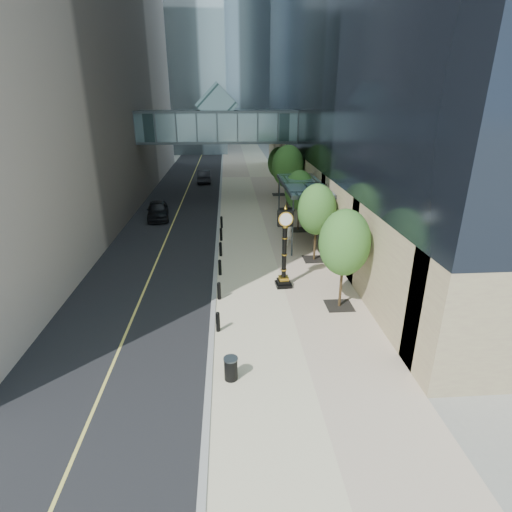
# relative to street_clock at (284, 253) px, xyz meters

# --- Properties ---
(ground) EXTENTS (320.00, 320.00, 0.00)m
(ground) POSITION_rel_street_clock_xyz_m (-0.99, -5.58, -2.10)
(ground) COLOR gray
(ground) RESTS_ON ground
(road) EXTENTS (8.00, 180.00, 0.02)m
(road) POSITION_rel_street_clock_xyz_m (-7.99, 34.42, -2.09)
(road) COLOR black
(road) RESTS_ON ground
(sidewalk) EXTENTS (8.00, 180.00, 0.06)m
(sidewalk) POSITION_rel_street_clock_xyz_m (0.01, 34.42, -2.07)
(sidewalk) COLOR beige
(sidewalk) RESTS_ON ground
(curb) EXTENTS (0.25, 180.00, 0.07)m
(curb) POSITION_rel_street_clock_xyz_m (-3.99, 34.42, -2.07)
(curb) COLOR gray
(curb) RESTS_ON ground
(distant_tower_c) EXTENTS (22.00, 22.00, 65.00)m
(distant_tower_c) POSITION_rel_street_clock_xyz_m (-6.99, 114.42, 30.40)
(distant_tower_c) COLOR #A3BDCD
(distant_tower_c) RESTS_ON ground
(skywalk) EXTENTS (17.00, 4.20, 5.80)m
(skywalk) POSITION_rel_street_clock_xyz_m (-3.99, 22.42, 5.61)
(skywalk) COLOR slate
(skywalk) RESTS_ON ground
(entrance_canopy) EXTENTS (3.00, 8.00, 4.38)m
(entrance_canopy) POSITION_rel_street_clock_xyz_m (2.49, 8.42, 2.09)
(entrance_canopy) COLOR #383F44
(entrance_canopy) RESTS_ON ground
(bollard_row) EXTENTS (0.20, 16.20, 0.90)m
(bollard_row) POSITION_rel_street_clock_xyz_m (-3.69, 3.42, -1.59)
(bollard_row) COLOR black
(bollard_row) RESTS_ON sidewalk
(street_trees) EXTENTS (3.00, 28.55, 6.16)m
(street_trees) POSITION_rel_street_clock_xyz_m (2.61, 11.27, 1.63)
(street_trees) COLOR black
(street_trees) RESTS_ON sidewalk
(street_clock) EXTENTS (0.94, 0.94, 4.71)m
(street_clock) POSITION_rel_street_clock_xyz_m (0.00, 0.00, 0.00)
(street_clock) COLOR black
(street_clock) RESTS_ON sidewalk
(trash_bin) EXTENTS (0.66, 0.66, 0.90)m
(trash_bin) POSITION_rel_street_clock_xyz_m (-3.13, -8.05, -1.59)
(trash_bin) COLOR black
(trash_bin) RESTS_ON sidewalk
(pedestrian) EXTENTS (0.82, 0.69, 1.91)m
(pedestrian) POSITION_rel_street_clock_xyz_m (1.33, 6.88, -1.09)
(pedestrian) COLOR beige
(pedestrian) RESTS_ON sidewalk
(car_near) EXTENTS (2.47, 4.81, 1.57)m
(car_near) POSITION_rel_street_clock_xyz_m (-9.47, 14.81, -1.30)
(car_near) COLOR black
(car_near) RESTS_ON road
(car_far) EXTENTS (1.92, 4.83, 1.56)m
(car_far) POSITION_rel_street_clock_xyz_m (-6.19, 31.52, -1.30)
(car_far) COLOR black
(car_far) RESTS_ON road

